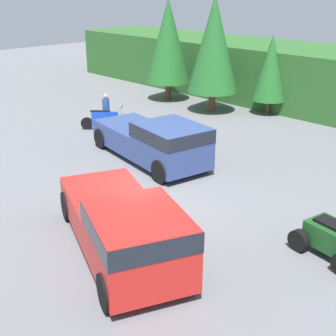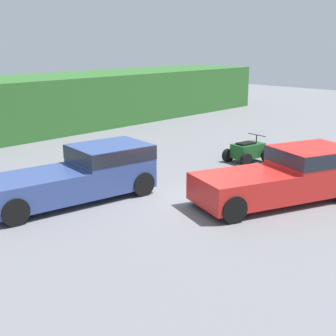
{
  "view_description": "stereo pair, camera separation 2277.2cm",
  "coord_description": "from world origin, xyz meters",
  "views": [
    {
      "loc": [
        10.4,
        -8.66,
        6.79
      ],
      "look_at": [
        -0.28,
        1.48,
        0.95
      ],
      "focal_mm": 50.0,
      "sensor_mm": 36.0,
      "label": 1
    },
    {
      "loc": [
        -12.3,
        -9.88,
        5.45
      ],
      "look_at": [
        -0.28,
        1.48,
        0.95
      ],
      "focal_mm": 50.0,
      "sensor_mm": 36.0,
      "label": 2
    }
  ],
  "objects": [
    {
      "name": "pickup_truck_red",
      "position": [
        1.97,
        -2.16,
        0.98
      ],
      "size": [
        6.18,
        4.14,
        1.83
      ],
      "rotation": [
        0.0,
        0.0,
        -0.38
      ],
      "color": "red",
      "rests_on": "ground_plane"
    },
    {
      "name": "tree_mid_left",
      "position": [
        -6.72,
        11.01,
        3.7
      ],
      "size": [
        2.77,
        2.77,
        6.29
      ],
      "color": "brown",
      "rests_on": "ground_plane"
    },
    {
      "name": "tree_left",
      "position": [
        -10.52,
        11.21,
        3.57
      ],
      "size": [
        2.67,
        2.67,
        6.07
      ],
      "color": "brown",
      "rests_on": "ground_plane"
    },
    {
      "name": "ground_plane",
      "position": [
        0.0,
        0.0,
        0.0
      ],
      "size": [
        80.0,
        80.0,
        0.0
      ],
      "primitive_type": "plane",
      "color": "slate"
    },
    {
      "name": "pickup_truck_second",
      "position": [
        -2.77,
        3.19,
        0.98
      ],
      "size": [
        6.14,
        3.11,
        1.83
      ],
      "rotation": [
        0.0,
        0.0,
        -0.16
      ],
      "color": "#334784",
      "rests_on": "ground_plane"
    },
    {
      "name": "rider_person",
      "position": [
        -8.24,
        4.77,
        0.92
      ],
      "size": [
        0.49,
        0.49,
        1.7
      ],
      "rotation": [
        0.0,
        0.0,
        0.65
      ],
      "color": "black",
      "rests_on": "ground_plane"
    },
    {
      "name": "tree_mid_right",
      "position": [
        -4.22,
        12.86,
        2.53
      ],
      "size": [
        1.89,
        1.89,
        4.3
      ],
      "color": "brown",
      "rests_on": "ground_plane"
    },
    {
      "name": "quad_atv",
      "position": [
        5.62,
        1.95,
        0.49
      ],
      "size": [
        2.21,
        1.67,
        1.23
      ],
      "rotation": [
        0.0,
        0.0,
        -0.16
      ],
      "color": "black",
      "rests_on": "ground_plane"
    },
    {
      "name": "dirt_bike",
      "position": [
        -7.93,
        4.45,
        0.49
      ],
      "size": [
        1.82,
        1.76,
        1.18
      ],
      "rotation": [
        0.0,
        0.0,
        0.77
      ],
      "color": "black",
      "rests_on": "ground_plane"
    }
  ]
}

